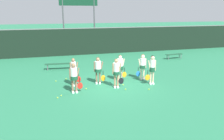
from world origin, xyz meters
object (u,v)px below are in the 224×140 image
at_px(tennis_ball_2, 66,79).
at_px(tennis_ball_9, 149,89).
at_px(tennis_ball_4, 58,98).
at_px(tennis_ball_1, 120,78).
at_px(player_3, 74,70).
at_px(tennis_ball_6, 56,81).
at_px(tennis_ball_0, 126,89).
at_px(tennis_ball_5, 123,85).
at_px(tennis_ball_7, 150,80).
at_px(bench_far, 174,55).
at_px(player_2, 152,67).
at_px(tennis_ball_8, 79,78).
at_px(player_5, 120,66).
at_px(tennis_ball_3, 61,96).
at_px(player_0, 74,75).
at_px(bench_courtside, 59,64).
at_px(player_6, 143,65).
at_px(tennis_ball_10, 86,89).
at_px(player_4, 98,68).
at_px(scoreboard, 79,6).

xyz_separation_m(tennis_ball_2, tennis_ball_9, (4.26, -3.24, 0.00)).
bearing_deg(tennis_ball_4, tennis_ball_1, 28.99).
xyz_separation_m(player_3, tennis_ball_6, (-1.02, 1.10, -0.91)).
bearing_deg(tennis_ball_0, tennis_ball_6, 144.58).
distance_m(tennis_ball_5, tennis_ball_7, 1.95).
bearing_deg(bench_far, player_2, -136.70).
distance_m(tennis_ball_0, tennis_ball_8, 3.59).
height_order(player_5, tennis_ball_3, player_5).
bearing_deg(player_0, bench_courtside, 92.06).
bearing_deg(tennis_ball_0, player_0, 172.39).
bearing_deg(tennis_ball_5, tennis_ball_1, 79.74).
relative_size(player_6, tennis_ball_3, 24.99).
xyz_separation_m(tennis_ball_8, tennis_ball_10, (0.07, -2.16, 0.00)).
bearing_deg(tennis_ball_7, tennis_ball_5, -169.31).
bearing_deg(bench_far, tennis_ball_3, -154.06).
relative_size(tennis_ball_5, tennis_ball_9, 0.96).
height_order(player_6, tennis_ball_4, player_6).
distance_m(tennis_ball_3, tennis_ball_9, 4.75).
bearing_deg(tennis_ball_4, tennis_ball_5, 14.44).
relative_size(tennis_ball_1, tennis_ball_8, 1.04).
relative_size(player_3, player_4, 1.01).
bearing_deg(player_6, tennis_ball_9, -94.62).
distance_m(scoreboard, tennis_ball_9, 13.47).
bearing_deg(tennis_ball_2, player_5, -20.95).
bearing_deg(bench_far, tennis_ball_4, -153.57).
bearing_deg(player_2, tennis_ball_10, -173.74).
height_order(player_4, player_6, player_6).
relative_size(tennis_ball_2, tennis_ball_9, 0.96).
relative_size(tennis_ball_6, tennis_ball_10, 0.96).
bearing_deg(bench_courtside, player_6, -33.89).
relative_size(tennis_ball_1, tennis_ball_4, 1.01).
bearing_deg(tennis_ball_3, tennis_ball_5, 11.44).
height_order(tennis_ball_2, tennis_ball_10, tennis_ball_10).
relative_size(player_0, player_5, 0.98).
bearing_deg(scoreboard, tennis_ball_3, -102.60).
bearing_deg(player_5, tennis_ball_0, -108.74).
xyz_separation_m(player_0, player_5, (2.97, 1.28, 0.02)).
distance_m(scoreboard, tennis_ball_0, 13.01).
xyz_separation_m(bench_far, player_0, (-9.77, -6.16, 0.58)).
height_order(player_6, tennis_ball_1, player_6).
relative_size(player_5, tennis_ball_1, 23.32).
xyz_separation_m(tennis_ball_0, tennis_ball_8, (-2.15, 2.87, -0.00)).
xyz_separation_m(player_2, tennis_ball_4, (-5.50, -0.74, -0.99)).
relative_size(tennis_ball_1, tennis_ball_9, 1.03).
height_order(bench_courtside, tennis_ball_1, bench_courtside).
bearing_deg(tennis_ball_6, tennis_ball_8, 10.28).
distance_m(tennis_ball_1, tennis_ball_4, 4.59).
distance_m(tennis_ball_7, tennis_ball_9, 1.67).
distance_m(tennis_ball_1, tennis_ball_10, 2.75).
relative_size(player_3, player_6, 1.01).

